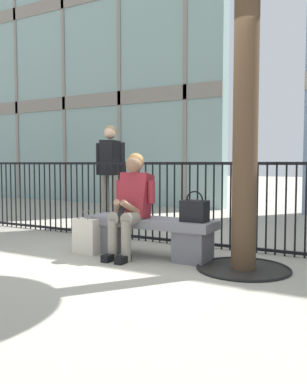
% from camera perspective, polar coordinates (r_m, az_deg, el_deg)
% --- Properties ---
extents(ground_plane, '(60.00, 60.00, 0.00)m').
position_cam_1_polar(ground_plane, '(4.89, -0.58, -8.87)').
color(ground_plane, '#A8A091').
extents(stone_bench, '(1.60, 0.44, 0.45)m').
position_cam_1_polar(stone_bench, '(4.84, -0.58, -5.74)').
color(stone_bench, slate).
rests_on(stone_bench, ground).
extents(seated_person_with_phone, '(0.52, 0.66, 1.21)m').
position_cam_1_polar(seated_person_with_phone, '(4.77, -3.12, -1.29)').
color(seated_person_with_phone, gray).
rests_on(seated_person_with_phone, ground).
extents(handbag_on_bench, '(0.28, 0.19, 0.34)m').
position_cam_1_polar(handbag_on_bench, '(4.53, 5.73, -2.57)').
color(handbag_on_bench, black).
rests_on(handbag_on_bench, stone_bench).
extents(shopping_bag, '(0.31, 0.18, 0.52)m').
position_cam_1_polar(shopping_bag, '(5.05, -9.27, -6.03)').
color(shopping_bag, beige).
rests_on(shopping_bag, ground).
extents(bystander_at_railing, '(0.55, 0.42, 1.71)m').
position_cam_1_polar(bystander_at_railing, '(6.69, -6.02, 3.23)').
color(bystander_at_railing, gray).
rests_on(bystander_at_railing, ground).
extents(plaza_railing, '(8.17, 0.04, 1.11)m').
position_cam_1_polar(plaza_railing, '(5.48, 3.45, -1.55)').
color(plaza_railing, black).
rests_on(plaza_railing, ground).
extents(building_facade_left, '(9.49, 0.43, 9.00)m').
position_cam_1_polar(building_facade_left, '(12.71, -11.82, 19.55)').
color(building_facade_left, '#84A39E').
rests_on(building_facade_left, ground).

